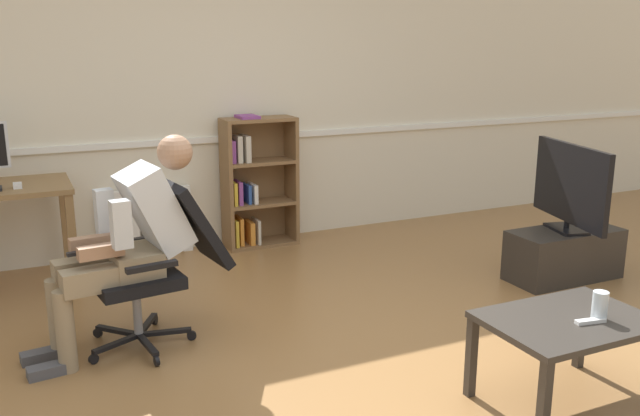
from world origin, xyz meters
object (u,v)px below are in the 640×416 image
object	(u,v)px
tv_stand	(564,254)
spare_remote	(590,321)
coffee_table	(568,329)
computer_mouse	(18,186)
office_chair	(162,256)
bookshelf	(255,183)
tv_screen	(570,186)
radiator	(147,222)
drinking_glass	(600,306)
person_seated	(128,239)

from	to	relation	value
tv_stand	spare_remote	bearing A→B (deg)	-131.62
coffee_table	spare_remote	bearing A→B (deg)	-61.78
computer_mouse	office_chair	size ratio (longest dim) A/B	0.11
bookshelf	tv_screen	size ratio (longest dim) A/B	1.25
computer_mouse	radiator	size ratio (longest dim) A/B	0.14
tv_stand	spare_remote	xyz separation A→B (m)	(-1.27, -1.43, 0.27)
coffee_table	drinking_glass	world-z (taller)	drinking_glass
bookshelf	office_chair	size ratio (longest dim) A/B	1.19
spare_remote	tv_stand	bearing A→B (deg)	-31.84
person_seated	coffee_table	xyz separation A→B (m)	(1.78, -1.52, -0.26)
bookshelf	person_seated	bearing A→B (deg)	-129.38
tv_stand	person_seated	bearing A→B (deg)	176.74
radiator	spare_remote	bearing A→B (deg)	-66.94
bookshelf	tv_screen	bearing A→B (deg)	-45.13
tv_screen	coffee_table	xyz separation A→B (m)	(-1.32, -1.35, -0.32)
spare_remote	person_seated	bearing A→B (deg)	58.41
computer_mouse	tv_screen	world-z (taller)	tv_screen
drinking_glass	spare_remote	bearing A→B (deg)	-166.83
tv_stand	office_chair	bearing A→B (deg)	176.05
computer_mouse	bookshelf	world-z (taller)	bookshelf
tv_screen	drinking_glass	size ratio (longest dim) A/B	6.58
radiator	drinking_glass	xyz separation A→B (m)	(1.48, -3.30, 0.24)
bookshelf	spare_remote	size ratio (longest dim) A/B	7.51
person_seated	spare_remote	size ratio (longest dim) A/B	8.11
person_seated	tv_stand	size ratio (longest dim) A/B	1.43
computer_mouse	drinking_glass	xyz separation A→B (m)	(2.42, -2.79, -0.25)
office_chair	tv_screen	world-z (taller)	tv_screen
person_seated	tv_stand	distance (m)	3.14
bookshelf	spare_remote	xyz separation A→B (m)	(0.51, -3.22, -0.09)
person_seated	spare_remote	distance (m)	2.44
tv_screen	spare_remote	distance (m)	1.94
computer_mouse	radiator	xyz separation A→B (m)	(0.94, 0.51, -0.49)
tv_stand	computer_mouse	bearing A→B (deg)	159.22
drinking_glass	person_seated	bearing A→B (deg)	139.96
tv_stand	coffee_table	distance (m)	1.90
office_chair	coffee_table	distance (m)	2.22
radiator	computer_mouse	bearing A→B (deg)	-151.47
bookshelf	office_chair	bearing A→B (deg)	-125.50
computer_mouse	drinking_glass	distance (m)	3.70
bookshelf	tv_screen	distance (m)	2.53
person_seated	tv_stand	xyz separation A→B (m)	(3.10, -0.18, -0.46)
computer_mouse	bookshelf	distance (m)	1.91
drinking_glass	computer_mouse	bearing A→B (deg)	130.90
person_seated	drinking_glass	xyz separation A→B (m)	(1.90, -1.59, -0.13)
radiator	tv_screen	size ratio (longest dim) A/B	0.80
computer_mouse	coffee_table	world-z (taller)	computer_mouse
computer_mouse	coffee_table	distance (m)	3.59
radiator	coffee_table	world-z (taller)	radiator
person_seated	tv_screen	distance (m)	3.11
bookshelf	person_seated	distance (m)	2.09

